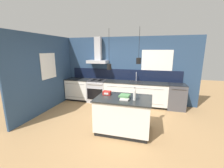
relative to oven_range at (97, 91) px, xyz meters
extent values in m
plane|color=#A87F51|center=(1.03, -1.69, -0.46)|extent=(16.00, 16.00, 0.00)
cube|color=navy|center=(1.03, 0.34, 0.84)|extent=(5.60, 0.06, 2.60)
cube|color=black|center=(1.03, 0.30, 0.67)|extent=(4.42, 0.02, 0.43)
cube|color=white|center=(2.28, 0.30, 1.16)|extent=(1.12, 0.01, 0.96)
cube|color=black|center=(2.28, 0.31, 1.16)|extent=(1.04, 0.01, 0.88)
cube|color=#B5B5BA|center=(0.00, 0.08, 1.18)|extent=(0.80, 0.46, 0.12)
cube|color=#B5B5BA|center=(0.00, 0.17, 1.69)|extent=(0.26, 0.20, 0.90)
cylinder|color=black|center=(1.09, -1.98, 1.72)|extent=(0.01, 0.01, 0.85)
cylinder|color=black|center=(1.09, -1.98, 1.23)|extent=(0.11, 0.11, 0.14)
sphere|color=#F9D18C|center=(1.09, -1.98, 1.23)|extent=(0.06, 0.06, 0.06)
cylinder|color=black|center=(1.82, -2.05, 1.80)|extent=(0.01, 0.01, 0.68)
cylinder|color=black|center=(1.82, -2.05, 1.39)|extent=(0.11, 0.11, 0.14)
sphere|color=#F9D18C|center=(1.82, -2.05, 1.39)|extent=(0.06, 0.06, 0.06)
cube|color=navy|center=(-1.40, -0.99, 0.84)|extent=(0.06, 3.80, 2.60)
cube|color=white|center=(-1.36, -1.14, 1.09)|extent=(0.01, 0.76, 0.88)
cube|color=black|center=(-1.37, -1.14, 1.09)|extent=(0.01, 0.68, 0.80)
cube|color=black|center=(-0.85, 0.03, -0.41)|extent=(0.93, 0.56, 0.09)
cube|color=white|center=(-0.85, 0.00, 0.03)|extent=(0.96, 0.62, 0.79)
cube|color=gray|center=(-0.85, -0.31, 0.30)|extent=(0.85, 0.01, 0.01)
cube|color=gray|center=(-0.85, -0.31, -0.25)|extent=(0.85, 0.01, 0.01)
cube|color=#232626|center=(-0.85, 0.00, 0.44)|extent=(0.99, 0.64, 0.03)
cube|color=black|center=(1.55, 0.03, -0.41)|extent=(2.28, 0.56, 0.09)
cube|color=white|center=(1.55, 0.00, 0.03)|extent=(2.35, 0.62, 0.79)
cube|color=gray|center=(1.55, -0.31, 0.30)|extent=(2.07, 0.01, 0.01)
cube|color=gray|center=(1.55, -0.31, -0.25)|extent=(2.07, 0.01, 0.01)
cube|color=#232626|center=(1.55, 0.00, 0.44)|extent=(2.37, 0.64, 0.03)
cube|color=#262628|center=(1.55, 0.05, 0.45)|extent=(0.48, 0.34, 0.01)
cylinder|color=#B5B5BA|center=(1.55, 0.18, 0.62)|extent=(0.02, 0.02, 0.34)
sphere|color=#B5B5BA|center=(1.55, 0.18, 0.79)|extent=(0.03, 0.03, 0.03)
cylinder|color=#B5B5BA|center=(1.55, 0.12, 0.77)|extent=(0.02, 0.12, 0.02)
cube|color=#B5B5BA|center=(0.00, 0.00, -0.02)|extent=(0.73, 0.62, 0.87)
cube|color=black|center=(0.00, -0.31, -0.06)|extent=(0.63, 0.02, 0.44)
cylinder|color=#B5B5BA|center=(0.00, -0.34, 0.17)|extent=(0.55, 0.02, 0.02)
cube|color=#B5B5BA|center=(0.00, -0.32, 0.36)|extent=(0.63, 0.02, 0.07)
cube|color=#2D2D30|center=(0.00, 0.00, 0.43)|extent=(0.73, 0.60, 0.04)
cylinder|color=black|center=(-0.15, 0.11, 0.45)|extent=(0.17, 0.17, 0.00)
cylinder|color=black|center=(0.15, 0.11, 0.45)|extent=(0.17, 0.17, 0.00)
cylinder|color=black|center=(-0.15, -0.10, 0.45)|extent=(0.17, 0.17, 0.00)
cylinder|color=black|center=(0.15, -0.10, 0.45)|extent=(0.17, 0.17, 0.00)
cube|color=#4C4C51|center=(3.03, 0.00, -0.01)|extent=(0.60, 0.62, 0.89)
cube|color=black|center=(3.03, 0.00, 0.44)|extent=(0.60, 0.62, 0.02)
cylinder|color=#4C4C51|center=(3.03, -0.33, 0.36)|extent=(0.45, 0.02, 0.02)
cube|color=black|center=(1.48, -2.01, -0.41)|extent=(1.30, 0.88, 0.09)
cube|color=white|center=(1.48, -2.01, 0.03)|extent=(1.35, 0.92, 0.79)
cube|color=#232626|center=(1.48, -2.01, 0.44)|extent=(1.40, 0.97, 0.03)
cylinder|color=silver|center=(1.76, -2.12, 0.58)|extent=(0.07, 0.07, 0.25)
cylinder|color=silver|center=(1.76, -2.12, 0.73)|extent=(0.03, 0.03, 0.06)
cylinder|color=#262628|center=(1.76, -2.12, 0.77)|extent=(0.03, 0.03, 0.01)
cube|color=silver|center=(1.52, -2.08, 0.47)|extent=(0.22, 0.34, 0.03)
cube|color=silver|center=(1.53, -2.07, 0.50)|extent=(0.25, 0.33, 0.03)
cube|color=#4C7F4C|center=(1.52, -2.06, 0.53)|extent=(0.27, 0.29, 0.04)
cube|color=red|center=(0.99, -1.86, 0.51)|extent=(0.20, 0.15, 0.10)
cube|color=white|center=(0.99, -1.94, 0.51)|extent=(0.12, 0.01, 0.05)
camera|label=1|loc=(2.16, -5.57, 1.63)|focal=24.00mm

